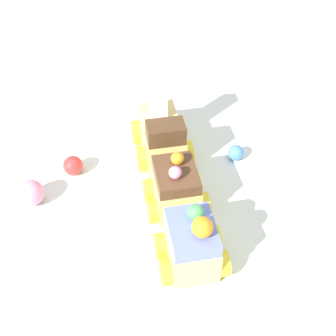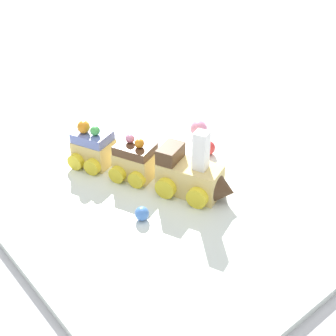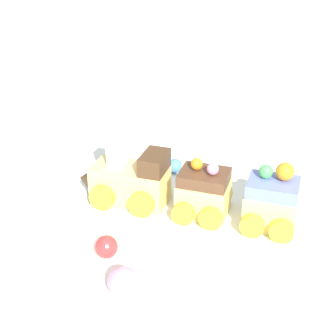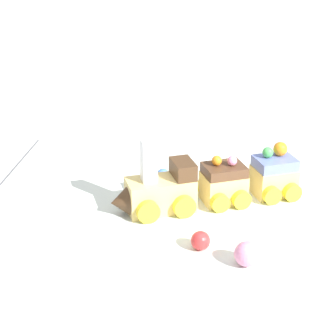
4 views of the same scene
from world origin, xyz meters
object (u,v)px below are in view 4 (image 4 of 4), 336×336
cake_car_chocolate (223,184)px  gumball_blue (163,175)px  cake_train_locomotive (156,192)px  gumball_pink (247,254)px  gumball_red (201,241)px  cake_car_blueberry (274,176)px

cake_car_chocolate → gumball_blue: (0.09, -0.06, -0.02)m
cake_train_locomotive → gumball_pink: size_ratio=4.08×
cake_train_locomotive → gumball_red: (-0.07, 0.09, -0.02)m
gumball_red → gumball_blue: 0.20m
cake_train_locomotive → gumball_blue: cake_train_locomotive is taller
cake_train_locomotive → gumball_pink: bearing=111.9°
cake_car_blueberry → gumball_blue: bearing=-32.0°
cake_car_chocolate → cake_car_blueberry: 0.08m
gumball_pink → cake_car_blueberry: bearing=-102.8°
cake_car_blueberry → gumball_red: cake_car_blueberry is taller
gumball_blue → cake_car_blueberry: bearing=170.6°
gumball_blue → cake_train_locomotive: bearing=90.7°
cake_car_blueberry → gumball_blue: 0.17m
cake_car_blueberry → gumball_pink: cake_car_blueberry is taller
cake_car_blueberry → cake_car_chocolate: bearing=0.3°
cake_car_chocolate → cake_car_blueberry: (-0.07, -0.03, 0.00)m
cake_train_locomotive → gumball_red: cake_train_locomotive is taller
gumball_pink → gumball_red: bearing=-27.8°
cake_car_chocolate → gumball_red: (0.03, 0.13, -0.01)m
cake_car_chocolate → gumball_red: bearing=56.2°
gumball_red → gumball_pink: bearing=152.2°
cake_train_locomotive → gumball_blue: 0.10m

